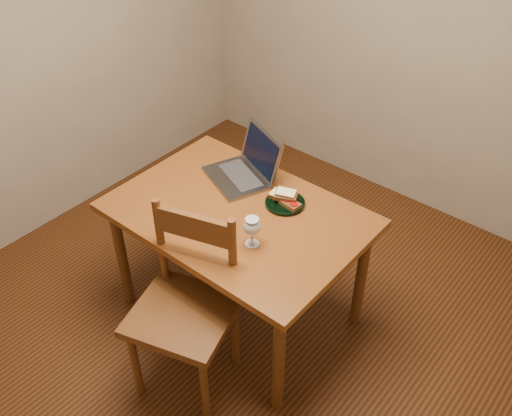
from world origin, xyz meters
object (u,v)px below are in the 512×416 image
Objects in this scene: table at (238,224)px; laptop at (247,165)px; plate at (285,203)px; chair at (184,302)px; milk_glass at (252,232)px.

laptop is (-0.17, 0.28, 0.15)m from table.
chair is at bearing -94.35° from plate.
table is at bearing -126.26° from plate.
laptop is (-0.32, 0.08, 0.06)m from plate.
table is 2.22× the size of chair.
laptop reaches higher than milk_glass.
chair reaches higher than table.
milk_glass is (0.12, 0.36, 0.27)m from chair.
table is at bearing -36.37° from laptop.
table is 0.37m from laptop.
chair is at bearing -79.14° from table.
chair is 0.87m from laptop.
milk_glass is (0.07, -0.35, 0.07)m from plate.
chair reaches higher than milk_glass.
milk_glass is at bearing 54.03° from chair.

